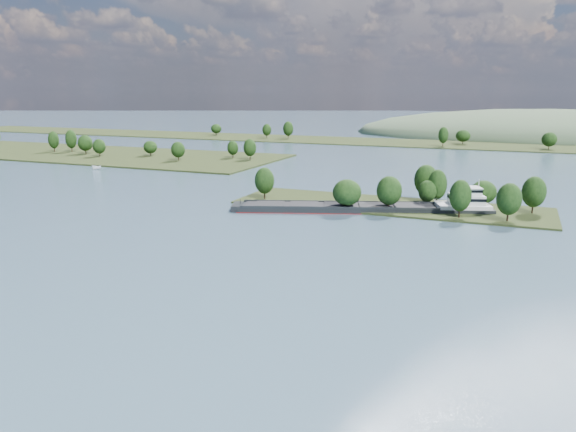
% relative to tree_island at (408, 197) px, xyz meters
% --- Properties ---
extents(ground, '(1800.00, 1800.00, 0.00)m').
position_rel_tree_island_xyz_m(ground, '(-6.00, -58.82, -3.79)').
color(ground, '#395062').
rests_on(ground, ground).
extents(tree_island, '(100.00, 33.68, 13.33)m').
position_rel_tree_island_xyz_m(tree_island, '(0.00, 0.00, 0.00)').
color(tree_island, black).
rests_on(tree_island, ground).
extents(left_bank, '(300.00, 80.00, 14.67)m').
position_rel_tree_island_xyz_m(left_bank, '(-234.28, 81.26, -2.89)').
color(left_bank, black).
rests_on(left_bank, ground).
extents(back_shoreline, '(900.00, 60.00, 14.37)m').
position_rel_tree_island_xyz_m(back_shoreline, '(2.38, 220.99, -3.09)').
color(back_shoreline, black).
rests_on(back_shoreline, ground).
extents(hill_west, '(320.00, 160.00, 44.00)m').
position_rel_tree_island_xyz_m(hill_west, '(54.00, 321.18, -3.79)').
color(hill_west, '#3E5439').
rests_on(hill_west, ground).
extents(cargo_barge, '(78.96, 35.38, 10.86)m').
position_rel_tree_island_xyz_m(cargo_barge, '(-7.23, -7.20, -2.42)').
color(cargo_barge, black).
rests_on(cargo_barge, ground).
extents(motorboat, '(5.21, 2.25, 1.97)m').
position_rel_tree_island_xyz_m(motorboat, '(-153.06, 33.39, -2.81)').
color(motorboat, white).
rests_on(motorboat, ground).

